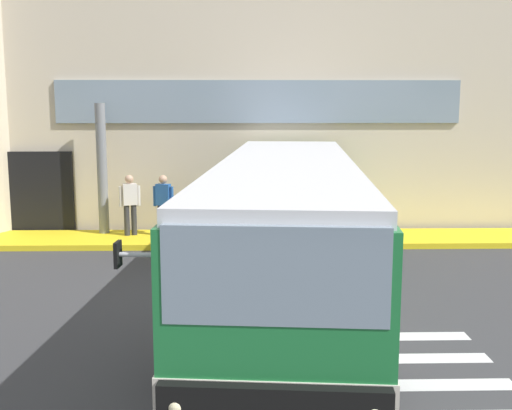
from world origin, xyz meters
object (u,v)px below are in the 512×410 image
at_px(entry_support_column, 102,169).
at_px(passenger_by_doorway, 164,201).
at_px(passenger_near_column, 130,202).
at_px(passenger_at_curb_edge, 222,205).
at_px(bus_main_foreground, 287,230).

xyz_separation_m(entry_support_column, passenger_by_doorway, (1.74, -0.39, -0.84)).
bearing_deg(passenger_near_column, passenger_at_curb_edge, -11.86).
bearing_deg(entry_support_column, passenger_at_curb_edge, -14.73).
relative_size(entry_support_column, passenger_by_doorway, 2.16).
height_order(entry_support_column, passenger_by_doorway, entry_support_column).
bearing_deg(bus_main_foreground, entry_support_column, 130.40).
distance_m(passenger_near_column, passenger_by_doorway, 0.94).
bearing_deg(passenger_at_curb_edge, entry_support_column, 165.27).
xyz_separation_m(passenger_by_doorway, passenger_at_curb_edge, (1.60, -0.49, -0.03)).
xyz_separation_m(entry_support_column, passenger_at_curb_edge, (3.33, -0.88, -0.88)).
distance_m(passenger_by_doorway, passenger_at_curb_edge, 1.67).
bearing_deg(passenger_at_curb_edge, passenger_near_column, 168.14).
xyz_separation_m(bus_main_foreground, passenger_by_doorway, (-3.00, 5.18, -0.22)).
relative_size(passenger_near_column, passenger_by_doorway, 1.00).
relative_size(bus_main_foreground, passenger_at_curb_edge, 7.23).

